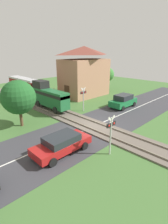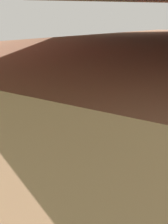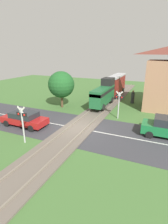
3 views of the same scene
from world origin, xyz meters
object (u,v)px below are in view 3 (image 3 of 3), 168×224
object	(u,v)px
car_near_crossing	(24,118)
crossing_signal_east_approach	(119,101)
crossing_signal_west_approach	(22,120)
car_far_side	(168,127)
pedestrian_by_station	(133,97)
train	(111,88)

from	to	relation	value
car_near_crossing	crossing_signal_east_approach	xyz separation A→B (m)	(7.51, 5.42, 1.15)
crossing_signal_west_approach	crossing_signal_east_approach	xyz separation A→B (m)	(5.28, 7.96, 0.00)
car_near_crossing	car_far_side	xyz separation A→B (m)	(12.18, 2.88, 0.13)
crossing_signal_east_approach	pedestrian_by_station	size ratio (longest dim) A/B	1.64
train	car_near_crossing	xyz separation A→B (m)	(-4.88, -12.05, -1.14)
car_far_side	crossing_signal_west_approach	size ratio (longest dim) A/B	1.39
car_near_crossing	crossing_signal_east_approach	size ratio (longest dim) A/B	1.50
crossing_signal_east_approach	pedestrian_by_station	world-z (taller)	crossing_signal_east_approach
train	pedestrian_by_station	xyz separation A→B (m)	(3.05, -0.12, -1.06)
car_near_crossing	crossing_signal_west_approach	bearing A→B (deg)	-48.61
car_far_side	crossing_signal_west_approach	bearing A→B (deg)	-151.39
train	car_near_crossing	size ratio (longest dim) A/B	2.92
car_near_crossing	crossing_signal_west_approach	size ratio (longest dim) A/B	1.50
car_near_crossing	pedestrian_by_station	bearing A→B (deg)	56.40
car_far_side	crossing_signal_west_approach	distance (m)	11.37
car_far_side	crossing_signal_west_approach	xyz separation A→B (m)	(-9.94, -5.42, 1.02)
crossing_signal_east_approach	car_near_crossing	bearing A→B (deg)	-144.19
car_far_side	crossing_signal_east_approach	bearing A→B (deg)	151.41
train	crossing_signal_west_approach	xyz separation A→B (m)	(-2.64, -14.59, 0.01)
train	car_far_side	world-z (taller)	train
crossing_signal_east_approach	train	bearing A→B (deg)	111.69
car_far_side	pedestrian_by_station	distance (m)	10.00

